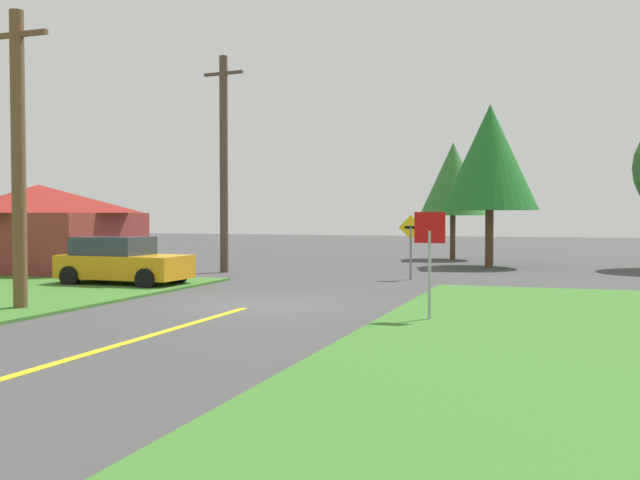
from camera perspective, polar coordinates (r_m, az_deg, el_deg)
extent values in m
plane|color=#404040|center=(19.49, -4.70, -4.97)|extent=(120.00, 120.00, 0.00)
cube|color=yellow|center=(12.65, -19.43, -8.90)|extent=(0.20, 14.00, 0.01)
cylinder|color=#9EA0A8|center=(16.22, 8.50, -2.84)|extent=(0.07, 0.07, 2.01)
cube|color=red|center=(16.16, 8.52, 0.96)|extent=(0.68, 0.06, 0.68)
cube|color=orange|center=(25.08, -14.94, -2.00)|extent=(4.28, 2.03, 0.76)
cube|color=#2D3842|center=(25.30, -15.77, -0.43)|extent=(2.37, 1.75, 0.60)
cylinder|color=black|center=(25.11, -11.00, -2.65)|extent=(0.69, 0.24, 0.68)
cylinder|color=black|center=(23.52, -13.38, -2.98)|extent=(0.69, 0.24, 0.68)
cylinder|color=black|center=(26.71, -16.31, -2.41)|extent=(0.69, 0.24, 0.68)
cylinder|color=black|center=(25.22, -18.86, -2.70)|extent=(0.69, 0.24, 0.68)
cylinder|color=brown|center=(19.45, -22.37, 5.66)|extent=(0.34, 0.34, 7.31)
cube|color=brown|center=(19.89, -22.49, 14.52)|extent=(1.80, 0.17, 0.12)
cylinder|color=#4E3F30|center=(30.07, -7.48, 5.82)|extent=(0.33, 0.33, 8.73)
cube|color=#4E3F30|center=(30.53, -7.51, 12.71)|extent=(1.80, 0.33, 0.12)
cylinder|color=slate|center=(26.68, 7.06, -1.05)|extent=(0.08, 0.08, 1.89)
cube|color=yellow|center=(26.65, 7.07, 0.98)|extent=(0.90, 0.09, 0.91)
cube|color=black|center=(26.65, 7.07, 0.98)|extent=(0.45, 0.07, 0.10)
cylinder|color=brown|center=(33.60, 13.01, 0.11)|extent=(0.37, 0.37, 2.55)
cone|color=#1F6D27|center=(33.68, 13.06, 6.29)|extent=(4.28, 4.28, 4.71)
cylinder|color=brown|center=(38.72, 10.26, 0.20)|extent=(0.28, 0.28, 2.30)
cone|color=#327230|center=(38.74, 10.29, 4.69)|extent=(3.43, 3.43, 3.77)
cube|color=maroon|center=(32.40, -20.98, -0.16)|extent=(7.17, 6.07, 2.42)
pyramid|color=maroon|center=(32.39, -21.02, 3.01)|extent=(7.17, 6.07, 1.16)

